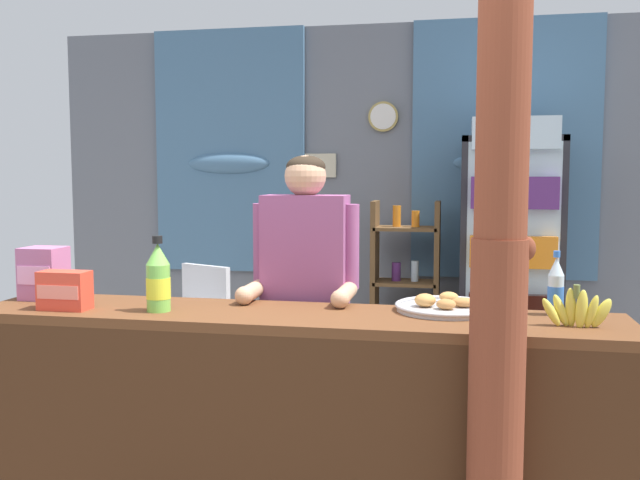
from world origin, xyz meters
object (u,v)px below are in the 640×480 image
at_px(banana_bunch, 578,310).
at_px(shopkeeper, 305,283).
at_px(soda_bottle_water, 556,288).
at_px(soda_bottle_lime_soda, 158,279).
at_px(snack_box_wafer, 44,273).
at_px(pastry_tray, 446,306).
at_px(timber_post, 500,254).
at_px(stall_counter, 287,408).
at_px(drink_fridge, 510,246).
at_px(snack_box_crackers, 65,290).
at_px(plastic_lawn_chair, 193,321).
at_px(bottle_shelf_rack, 405,288).

bearing_deg(banana_bunch, shopkeeper, 158.31).
bearing_deg(shopkeeper, soda_bottle_water, -12.32).
distance_m(soda_bottle_lime_soda, banana_bunch, 1.63).
xyz_separation_m(snack_box_wafer, pastry_tray, (1.78, 0.07, -0.10)).
height_order(soda_bottle_lime_soda, snack_box_wafer, soda_bottle_lime_soda).
bearing_deg(timber_post, stall_counter, 162.88).
distance_m(stall_counter, soda_bottle_lime_soda, 0.74).
distance_m(drink_fridge, snack_box_crackers, 2.91).
distance_m(drink_fridge, shopkeeper, 1.96).
distance_m(timber_post, snack_box_crackers, 1.76).
bearing_deg(soda_bottle_lime_soda, shopkeeper, 42.77).
distance_m(plastic_lawn_chair, banana_bunch, 2.81).
distance_m(drink_fridge, banana_bunch, 2.12).
xyz_separation_m(plastic_lawn_chair, banana_bunch, (2.18, -1.71, 0.49)).
height_order(drink_fridge, pastry_tray, drink_fridge).
xyz_separation_m(snack_box_wafer, banana_bunch, (2.26, -0.14, -0.05)).
bearing_deg(stall_counter, plastic_lawn_chair, 121.70).
distance_m(stall_counter, snack_box_wafer, 1.28).
distance_m(bottle_shelf_rack, pastry_tray, 2.12).
distance_m(plastic_lawn_chair, snack_box_crackers, 1.86).
xyz_separation_m(shopkeeper, banana_bunch, (1.12, -0.45, 0.00)).
bearing_deg(soda_bottle_lime_soda, plastic_lawn_chair, 107.45).
height_order(plastic_lawn_chair, soda_bottle_water, soda_bottle_water).
xyz_separation_m(stall_counter, timber_post, (0.79, -0.24, 0.66)).
bearing_deg(banana_bunch, bottle_shelf_rack, 109.29).
xyz_separation_m(snack_box_crackers, snack_box_wafer, (-0.23, 0.21, 0.04)).
bearing_deg(pastry_tray, soda_bottle_water, 0.17).
height_order(shopkeeper, pastry_tray, shopkeeper).
distance_m(plastic_lawn_chair, shopkeeper, 1.72).
bearing_deg(shopkeeper, drink_fridge, 58.55).
height_order(drink_fridge, snack_box_crackers, drink_fridge).
xyz_separation_m(plastic_lawn_chair, soda_bottle_lime_soda, (0.55, -1.74, 0.56)).
xyz_separation_m(timber_post, snack_box_wafer, (-1.96, 0.44, -0.18)).
relative_size(bottle_shelf_rack, shopkeeper, 0.82).
xyz_separation_m(timber_post, soda_bottle_lime_soda, (-1.33, 0.27, -0.16)).
bearing_deg(banana_bunch, snack_box_crackers, -178.11).
xyz_separation_m(drink_fridge, soda_bottle_water, (0.05, -1.91, 0.03)).
xyz_separation_m(timber_post, snack_box_crackers, (-1.73, 0.23, -0.21)).
xyz_separation_m(bottle_shelf_rack, snack_box_crackers, (-1.23, -2.35, 0.33)).
height_order(shopkeeper, soda_bottle_lime_soda, shopkeeper).
height_order(snack_box_crackers, snack_box_wafer, snack_box_wafer).
bearing_deg(soda_bottle_lime_soda, soda_bottle_water, 8.54).
bearing_deg(snack_box_crackers, drink_fridge, 48.57).
height_order(drink_fridge, banana_bunch, drink_fridge).
distance_m(timber_post, shopkeeper, 1.13).
distance_m(soda_bottle_water, banana_bunch, 0.22).
relative_size(drink_fridge, soda_bottle_water, 7.14).
xyz_separation_m(stall_counter, shopkeeper, (-0.03, 0.50, 0.42)).
height_order(drink_fridge, soda_bottle_lime_soda, drink_fridge).
bearing_deg(soda_bottle_water, soda_bottle_lime_soda, -171.46).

